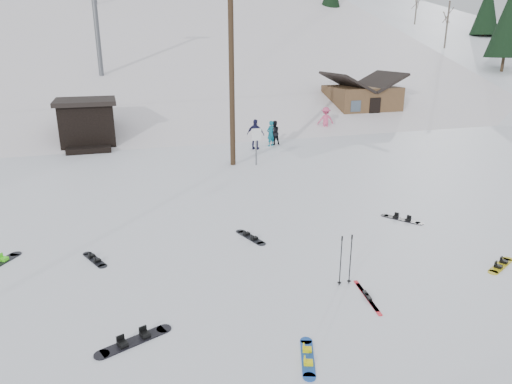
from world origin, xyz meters
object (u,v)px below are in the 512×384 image
object	(u,v)px
cabin	(361,102)
hero_snowboard	(308,357)
utility_pole	(232,69)
hero_skis	(367,297)

from	to	relation	value
cabin	hero_snowboard	bearing A→B (deg)	-121.94
hero_snowboard	utility_pole	bearing A→B (deg)	11.08
cabin	hero_skis	size ratio (longest dim) A/B	3.38
hero_snowboard	hero_skis	bearing A→B (deg)	-33.99
hero_skis	utility_pole	bearing A→B (deg)	98.05
hero_snowboard	hero_skis	size ratio (longest dim) A/B	0.78
cabin	hero_skis	distance (m)	26.79
hero_snowboard	hero_skis	xyz separation A→B (m)	(2.28, 1.62, 0.00)
cabin	hero_snowboard	distance (m)	29.34
utility_pole	hero_skis	distance (m)	14.05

